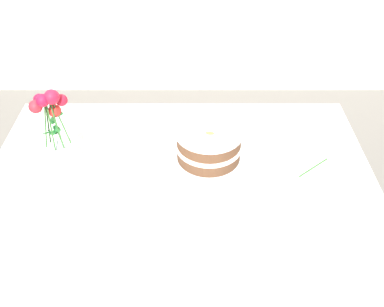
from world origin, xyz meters
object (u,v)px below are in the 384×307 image
at_px(flower_vase, 56,133).
at_px(layer_cake, 210,143).
at_px(dining_table, 181,203).
at_px(fallen_rose, 334,177).
at_px(teacup, 278,207).
at_px(cake_stand, 209,160).

bearing_deg(flower_vase, layer_cake, -7.69).
xyz_separation_m(layer_cake, flower_vase, (-0.53, 0.07, -0.01)).
bearing_deg(layer_cake, flower_vase, 172.31).
bearing_deg(dining_table, flower_vase, 166.16).
relative_size(dining_table, layer_cake, 6.21).
bearing_deg(fallen_rose, layer_cake, 178.77).
bearing_deg(teacup, layer_cake, 143.20).
bearing_deg(dining_table, cake_stand, 19.63).
bearing_deg(cake_stand, dining_table, -160.37).
height_order(dining_table, fallen_rose, fallen_rose).
relative_size(teacup, fallen_rose, 0.90).
xyz_separation_m(dining_table, cake_stand, (0.10, 0.04, 0.17)).
height_order(teacup, fallen_rose, teacup).
height_order(flower_vase, fallen_rose, flower_vase).
height_order(cake_stand, flower_vase, flower_vase).
xyz_separation_m(dining_table, teacup, (0.32, -0.13, 0.11)).
relative_size(cake_stand, layer_cake, 1.29).
height_order(layer_cake, flower_vase, flower_vase).
bearing_deg(teacup, cake_stand, 143.20).
distance_m(layer_cake, teacup, 0.31).
bearing_deg(layer_cake, dining_table, -160.34).
distance_m(cake_stand, teacup, 0.28).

